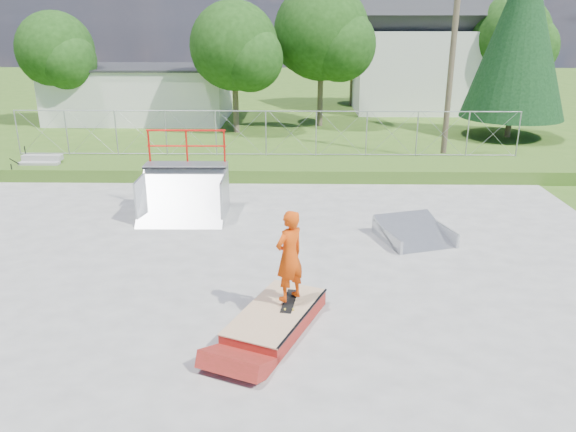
# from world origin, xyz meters

# --- Properties ---
(ground) EXTENTS (120.00, 120.00, 0.00)m
(ground) POSITION_xyz_m (0.00, 0.00, 0.00)
(ground) COLOR #395F1B
(ground) RESTS_ON ground
(concrete_pad) EXTENTS (20.00, 16.00, 0.04)m
(concrete_pad) POSITION_xyz_m (0.00, 0.00, 0.02)
(concrete_pad) COLOR gray
(concrete_pad) RESTS_ON ground
(grass_berm) EXTENTS (24.00, 3.00, 0.50)m
(grass_berm) POSITION_xyz_m (0.00, 9.50, 0.25)
(grass_berm) COLOR #395F1B
(grass_berm) RESTS_ON ground
(grind_box) EXTENTS (2.04, 2.72, 0.36)m
(grind_box) POSITION_xyz_m (0.88, -1.99, 0.18)
(grind_box) COLOR maroon
(grind_box) RESTS_ON concrete_pad
(quarter_pipe) EXTENTS (2.53, 2.15, 2.51)m
(quarter_pipe) POSITION_xyz_m (-2.13, 4.26, 1.26)
(quarter_pipe) COLOR #ABAEB3
(quarter_pipe) RESTS_ON concrete_pad
(flat_bank_ramp) EXTENTS (2.15, 2.23, 0.52)m
(flat_bank_ramp) POSITION_xyz_m (4.45, 2.56, 0.26)
(flat_bank_ramp) COLOR #ABAEB3
(flat_bank_ramp) RESTS_ON concrete_pad
(skateboard) EXTENTS (0.36, 0.82, 0.13)m
(skateboard) POSITION_xyz_m (1.13, -1.72, 0.41)
(skateboard) COLOR black
(skateboard) RESTS_ON grind_box
(skater) EXTENTS (0.78, 0.78, 1.83)m
(skater) POSITION_xyz_m (1.13, -1.72, 1.32)
(skater) COLOR #D84108
(skater) RESTS_ON grind_box
(concrete_stairs) EXTENTS (1.50, 1.60, 0.80)m
(concrete_stairs) POSITION_xyz_m (-8.50, 8.70, 0.40)
(concrete_stairs) COLOR gray
(concrete_stairs) RESTS_ON ground
(chain_link_fence) EXTENTS (20.00, 0.06, 1.80)m
(chain_link_fence) POSITION_xyz_m (0.00, 10.50, 1.40)
(chain_link_fence) COLOR #97999F
(chain_link_fence) RESTS_ON grass_berm
(utility_building_flat) EXTENTS (10.00, 6.00, 3.00)m
(utility_building_flat) POSITION_xyz_m (-8.00, 22.00, 1.50)
(utility_building_flat) COLOR silver
(utility_building_flat) RESTS_ON ground
(gable_house) EXTENTS (8.40, 6.08, 8.94)m
(gable_house) POSITION_xyz_m (9.00, 26.00, 3.84)
(gable_house) COLOR silver
(gable_house) RESTS_ON ground
(utility_pole) EXTENTS (0.24, 0.24, 8.00)m
(utility_pole) POSITION_xyz_m (7.50, 12.00, 4.00)
(utility_pole) COLOR brown
(utility_pole) RESTS_ON ground
(tree_left_near) EXTENTS (4.76, 4.48, 6.65)m
(tree_left_near) POSITION_xyz_m (-1.75, 17.83, 4.24)
(tree_left_near) COLOR brown
(tree_left_near) RESTS_ON ground
(tree_center) EXTENTS (5.44, 5.12, 7.60)m
(tree_center) POSITION_xyz_m (2.78, 19.81, 4.85)
(tree_center) COLOR brown
(tree_center) RESTS_ON ground
(tree_left_far) EXTENTS (4.42, 4.16, 6.18)m
(tree_left_far) POSITION_xyz_m (-11.77, 19.85, 3.94)
(tree_left_far) COLOR brown
(tree_left_far) RESTS_ON ground
(tree_right_far) EXTENTS (5.10, 4.80, 7.12)m
(tree_right_far) POSITION_xyz_m (14.27, 23.82, 4.54)
(tree_right_far) COLOR brown
(tree_right_far) RESTS_ON ground
(tree_back_mid) EXTENTS (4.08, 3.84, 5.70)m
(tree_back_mid) POSITION_xyz_m (5.21, 27.86, 3.63)
(tree_back_mid) COLOR brown
(tree_back_mid) RESTS_ON ground
(conifer_tree) EXTENTS (5.04, 5.04, 9.10)m
(conifer_tree) POSITION_xyz_m (12.00, 17.00, 5.05)
(conifer_tree) COLOR brown
(conifer_tree) RESTS_ON ground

